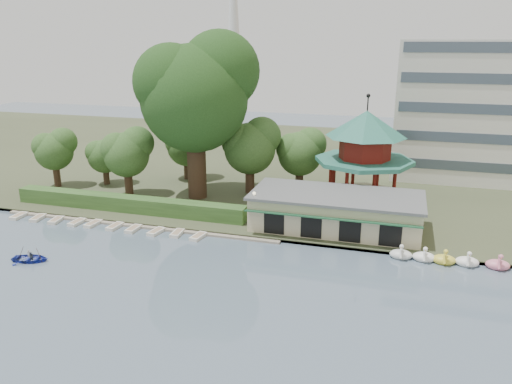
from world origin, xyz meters
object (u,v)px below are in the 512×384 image
at_px(dock, 137,224).
at_px(pavilion, 365,148).
at_px(boathouse, 336,211).
at_px(big_tree, 196,90).
at_px(rowboat_with_passengers, 30,256).

distance_m(dock, pavilion, 29.14).
distance_m(boathouse, big_tree, 23.18).
xyz_separation_m(dock, boathouse, (22.00, 4.77, 2.25)).
relative_size(boathouse, big_tree, 0.87).
relative_size(dock, boathouse, 1.83).
relative_size(dock, big_tree, 1.60).
relative_size(dock, rowboat_with_passengers, 6.22).
relative_size(boathouse, rowboat_with_passengers, 3.40).
distance_m(boathouse, pavilion, 11.43).
bearing_deg(boathouse, rowboat_with_passengers, -149.06).
bearing_deg(big_tree, pavilion, 10.30).
height_order(dock, pavilion, pavilion).
relative_size(pavilion, rowboat_with_passengers, 2.47).
xyz_separation_m(dock, pavilion, (24.00, 14.80, 7.36)).
distance_m(boathouse, rowboat_with_passengers, 31.56).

